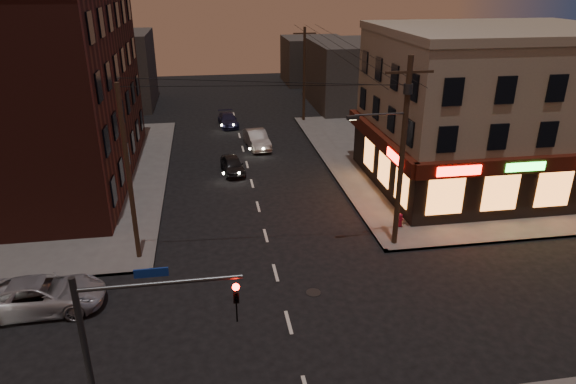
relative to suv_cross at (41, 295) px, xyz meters
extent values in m
plane|color=black|center=(10.51, -2.67, -0.74)|extent=(120.00, 120.00, 0.00)
cube|color=#514F4C|center=(28.51, 16.33, -0.67)|extent=(24.00, 28.00, 0.15)
cube|color=gray|center=(26.51, 10.83, 4.41)|extent=(15.00, 12.00, 10.00)
cube|color=gray|center=(26.51, 10.83, 9.66)|extent=(15.20, 12.20, 0.50)
cube|color=black|center=(26.51, 4.88, 1.11)|extent=(15.12, 0.25, 3.40)
cube|color=black|center=(19.06, 10.83, 1.11)|extent=(0.25, 12.12, 3.40)
cube|color=#3F120A|center=(26.51, 4.58, 2.91)|extent=(15.60, 0.50, 0.90)
cube|color=#3F120A|center=(18.76, 10.83, 2.91)|extent=(0.50, 12.60, 0.90)
cube|color=#FF140C|center=(21.21, 4.31, 2.91)|extent=(2.60, 0.06, 0.55)
cube|color=#26FF3F|center=(25.21, 4.31, 2.91)|extent=(2.40, 0.06, 0.50)
cube|color=#FF140C|center=(18.49, 7.03, 2.91)|extent=(0.06, 2.60, 0.55)
cube|color=orange|center=(25.91, 4.73, 1.21)|extent=(12.40, 0.08, 2.20)
cube|color=orange|center=(18.91, 9.83, 1.21)|extent=(0.08, 8.40, 2.20)
cube|color=#421A15|center=(-3.99, 16.33, 5.91)|extent=(12.00, 20.00, 13.00)
cube|color=#3F3D3A|center=(24.51, 35.33, 2.76)|extent=(10.00, 12.00, 7.00)
cube|color=#3F3D3A|center=(-2.49, 39.33, 3.26)|extent=(9.00, 10.00, 8.00)
cube|color=#3F3D3A|center=(22.51, 49.33, 2.26)|extent=(8.00, 8.00, 6.00)
cylinder|color=#382619|center=(17.31, 3.13, 4.41)|extent=(0.28, 0.28, 10.00)
cube|color=#382619|center=(17.31, 3.13, 8.61)|extent=(2.40, 0.12, 0.12)
cylinder|color=#333538|center=(17.31, 3.13, 7.81)|extent=(0.44, 0.44, 0.50)
cylinder|color=#333538|center=(16.01, 3.13, 6.61)|extent=(2.60, 0.10, 0.10)
cube|color=#333538|center=(14.61, 3.13, 6.51)|extent=(0.60, 0.25, 0.18)
cube|color=#FFD88C|center=(14.61, 3.13, 6.41)|extent=(0.35, 0.15, 0.04)
cylinder|color=#382619|center=(17.31, 29.33, 3.91)|extent=(0.26, 0.26, 9.00)
cylinder|color=#382619|center=(3.71, 3.83, 3.91)|extent=(0.24, 0.24, 9.00)
cylinder|color=#333538|center=(3.91, -8.27, 2.46)|extent=(0.18, 0.18, 6.40)
cylinder|color=#333538|center=(6.11, -8.27, 5.26)|extent=(4.40, 0.12, 0.12)
imported|color=black|center=(8.11, -8.27, 4.76)|extent=(0.16, 0.20, 1.00)
sphere|color=#FF0C05|center=(8.11, -8.39, 5.01)|extent=(0.20, 0.20, 0.20)
cube|color=navy|center=(5.91, -8.27, 5.61)|extent=(0.90, 0.05, 0.25)
imported|color=#9FA0A8|center=(0.00, 0.00, 0.00)|extent=(5.38, 2.53, 1.49)
imported|color=black|center=(9.30, 15.71, -0.12)|extent=(1.91, 3.83, 1.25)
imported|color=gray|center=(11.74, 21.48, 0.00)|extent=(2.11, 4.69, 1.49)
imported|color=#1C1C38|center=(9.68, 28.83, -0.14)|extent=(2.02, 4.29, 1.21)
cylinder|color=maroon|center=(18.31, 4.95, -0.27)|extent=(0.30, 0.30, 0.65)
sphere|color=maroon|center=(18.31, 4.95, 0.09)|extent=(0.26, 0.26, 0.26)
cylinder|color=maroon|center=(18.31, 4.95, -0.14)|extent=(0.37, 0.24, 0.13)
cylinder|color=maroon|center=(18.31, 4.95, -0.14)|extent=(0.24, 0.37, 0.13)
camera|label=1|loc=(7.60, -20.34, 12.84)|focal=32.00mm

